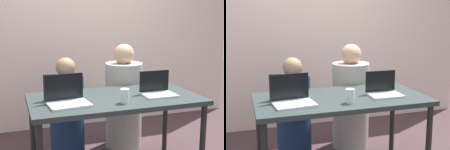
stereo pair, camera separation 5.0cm
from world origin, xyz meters
The scene contains 8 objects.
back_wall centered at (0.00, 1.48, 1.31)m, with size 4.50×0.10×2.62m, color beige.
desk centered at (0.00, 0.00, 0.68)m, with size 1.48×0.77×0.75m.
person_on_left centered at (-0.32, 0.60, 0.46)m, with size 0.45×0.45×1.03m.
person_on_right centered at (0.32, 0.60, 0.51)m, with size 0.49×0.49×1.14m.
laptop_front_left centered at (-0.43, -0.09, 0.80)m, with size 0.34×0.29×0.23m.
laptop_front_right centered at (0.38, -0.06, 0.79)m, with size 0.29×0.24×0.21m.
laptop_back_left centered at (-0.43, 0.12, 0.79)m, with size 0.36×0.28×0.22m.
water_glass_center centered at (0.01, -0.20, 0.80)m, with size 0.07×0.07×0.12m.
Camera 2 is at (-0.83, -2.49, 1.46)m, focal length 50.00 mm.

